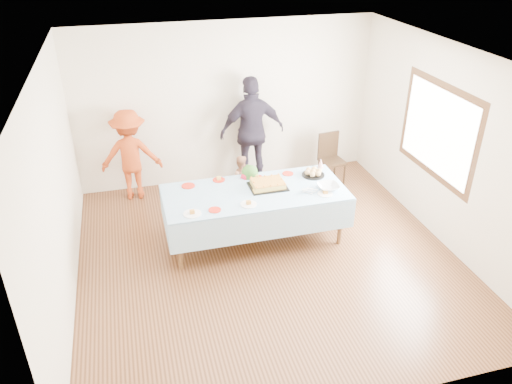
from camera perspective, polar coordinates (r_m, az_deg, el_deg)
The scene contains 22 objects.
ground at distance 6.89m, azimuth 1.33°, elevation -7.33°, with size 5.00×5.00×0.00m, color #442713.
room_walls at distance 6.03m, azimuth 2.01°, elevation 6.50°, with size 5.04×5.04×2.72m.
party_table at distance 6.85m, azimuth -0.12°, elevation -0.32°, with size 2.50×1.10×0.78m.
birthday_cake at distance 6.92m, azimuth 1.36°, elevation 0.90°, with size 0.52×0.40×0.09m.
rolls_tray at distance 7.28m, azimuth 6.56°, elevation 2.20°, with size 0.33×0.33×0.10m.
punch_bowl at distance 6.93m, azimuth 8.26°, elevation 0.57°, with size 0.30×0.30×0.07m, color silver.
party_hat at distance 7.51m, azimuth 7.40°, elevation 3.30°, with size 0.09×0.09×0.15m, color silver.
fork_pile at distance 6.82m, azimuth 6.14°, elevation 0.21°, with size 0.24×0.18×0.07m, color white, non-canonical shape.
plate_red_far_a at distance 7.02m, azimuth -7.75°, elevation 0.71°, with size 0.19×0.19×0.01m, color red.
plate_red_far_b at distance 7.13m, azimuth -4.27°, elevation 1.39°, with size 0.18×0.18×0.01m, color red.
plate_red_far_c at distance 7.17m, azimuth 0.06°, elevation 1.64°, with size 0.19×0.19×0.01m, color red.
plate_red_far_d at distance 7.31m, azimuth 3.66°, elevation 2.12°, with size 0.16×0.16×0.01m, color red.
plate_red_near at distance 6.40m, azimuth -4.74°, elevation -2.05°, with size 0.16×0.16×0.01m, color red.
plate_white_left at distance 6.35m, azimuth -7.29°, elevation -2.48°, with size 0.23×0.23×0.01m, color white.
plate_white_mid at distance 6.50m, azimuth -0.86°, elevation -1.41°, with size 0.22×0.22×0.01m, color white.
plate_white_right at distance 6.82m, azimuth 7.92°, elevation -0.19°, with size 0.21×0.21×0.01m, color white.
dining_chair at distance 8.68m, azimuth 8.49°, elevation 4.16°, with size 0.42×0.42×0.88m.
toddler_left at distance 7.36m, azimuth -1.26°, elevation -0.74°, with size 0.31×0.21×0.86m, color red.
toddler_mid at distance 7.36m, azimuth -0.67°, elevation -0.36°, with size 0.46×0.30×0.95m, color #346A23.
toddler_right at distance 7.96m, azimuth -1.81°, elevation 1.47°, with size 0.39×0.31×0.81m, color tan.
adult_left at distance 8.22m, azimuth -14.12°, elevation 4.14°, with size 0.97×0.56×1.50m, color #B43E16.
adult_right at distance 8.38m, azimuth -0.44°, elevation 6.92°, with size 1.10×0.46×1.87m, color #2A2432.
Camera 1 is at (-1.60, -5.33, 4.05)m, focal length 35.00 mm.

